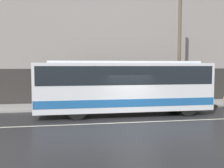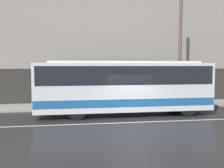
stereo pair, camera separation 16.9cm
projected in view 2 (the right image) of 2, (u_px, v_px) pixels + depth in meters
name	position (u px, v px, depth m)	size (l,w,h in m)	color
ground_plane	(134.00, 122.00, 13.36)	(60.00, 60.00, 0.00)	#262628
sidewalk	(117.00, 105.00, 18.77)	(60.00, 2.98, 0.13)	gray
building_facade	(113.00, 35.00, 19.98)	(60.00, 0.35, 11.38)	gray
lane_stripe	(134.00, 122.00, 13.36)	(54.00, 0.14, 0.01)	beige
transit_bus	(124.00, 85.00, 15.38)	(10.63, 2.49, 3.32)	silver
utility_pole_near	(180.00, 53.00, 18.29)	(0.24, 0.24, 7.66)	brown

